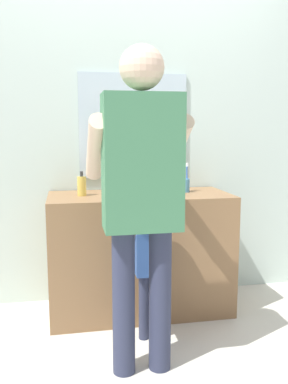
# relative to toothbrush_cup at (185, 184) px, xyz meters

# --- Properties ---
(ground_plane) EXTENTS (14.00, 14.00, 0.00)m
(ground_plane) POSITION_rel_toothbrush_cup_xyz_m (-0.33, -0.34, -0.89)
(ground_plane) COLOR silver
(back_wall) EXTENTS (4.40, 0.10, 2.70)m
(back_wall) POSITION_rel_toothbrush_cup_xyz_m (-0.33, 0.28, 0.46)
(back_wall) COLOR silver
(back_wall) RESTS_ON ground
(vanity_cabinet) EXTENTS (1.24, 0.54, 0.84)m
(vanity_cabinet) POSITION_rel_toothbrush_cup_xyz_m (-0.33, -0.04, -0.47)
(vanity_cabinet) COLOR olive
(vanity_cabinet) RESTS_ON ground
(sink_basin) EXTENTS (0.40, 0.40, 0.11)m
(sink_basin) POSITION_rel_toothbrush_cup_xyz_m (-0.33, -0.06, 0.00)
(sink_basin) COLOR silver
(sink_basin) RESTS_ON vanity_cabinet
(faucet) EXTENTS (0.18, 0.14, 0.18)m
(faucet) POSITION_rel_toothbrush_cup_xyz_m (-0.33, 0.18, 0.03)
(faucet) COLOR #B7BABF
(faucet) RESTS_ON vanity_cabinet
(toothbrush_cup) EXTENTS (0.07, 0.07, 0.21)m
(toothbrush_cup) POSITION_rel_toothbrush_cup_xyz_m (0.00, 0.00, 0.00)
(toothbrush_cup) COLOR #4C8EB2
(toothbrush_cup) RESTS_ON vanity_cabinet
(soap_bottle) EXTENTS (0.06, 0.06, 0.17)m
(soap_bottle) POSITION_rel_toothbrush_cup_xyz_m (-0.72, -0.03, 0.01)
(soap_bottle) COLOR gold
(soap_bottle) RESTS_ON vanity_cabinet
(child_toddler) EXTENTS (0.27, 0.28, 0.89)m
(child_toddler) POSITION_rel_toothbrush_cup_xyz_m (-0.33, -0.44, -0.36)
(child_toddler) COLOR #2D334C
(child_toddler) RESTS_ON ground
(adult_parent) EXTENTS (0.52, 0.55, 1.68)m
(adult_parent) POSITION_rel_toothbrush_cup_xyz_m (-0.45, -0.75, 0.12)
(adult_parent) COLOR #2D334C
(adult_parent) RESTS_ON ground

